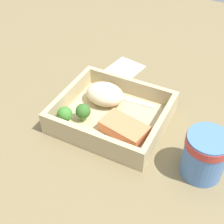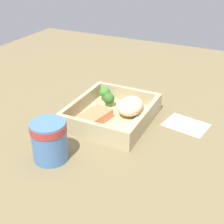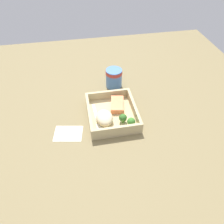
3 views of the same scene
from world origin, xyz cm
name	(u,v)px [view 3 (image 3 of 3)]	position (x,y,z in cm)	size (l,w,h in cm)	color
ground_plane	(112,118)	(0.00, 0.00, -1.00)	(160.00, 160.00, 2.00)	olive
takeout_tray	(112,115)	(0.00, 0.00, 0.60)	(24.18, 21.02, 1.20)	tan
tray_rim	(112,111)	(0.00, 0.00, 3.29)	(24.18, 21.02, 4.18)	tan
salmon_fillet	(117,105)	(-4.57, 3.27, 2.47)	(10.02, 5.76, 2.54)	#E97E4E
mashed_potatoes	(104,118)	(3.94, -3.99, 3.63)	(9.26, 7.08, 4.86)	beige
broccoli_floret_1	(123,118)	(5.34, 3.66, 3.64)	(3.40, 3.40, 4.25)	#74A353
broccoli_floret_2	(131,122)	(8.28, 6.49, 3.77)	(3.41, 3.41, 4.40)	#7A9B5B
fork	(97,118)	(1.28, -6.90, 1.42)	(15.87, 2.59, 0.44)	white
paper_cup	(114,77)	(-22.03, 5.06, 5.40)	(8.30, 8.30, 9.66)	#4976B5
receipt_slip	(68,133)	(6.65, -19.58, 0.12)	(8.31, 11.36, 0.24)	white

